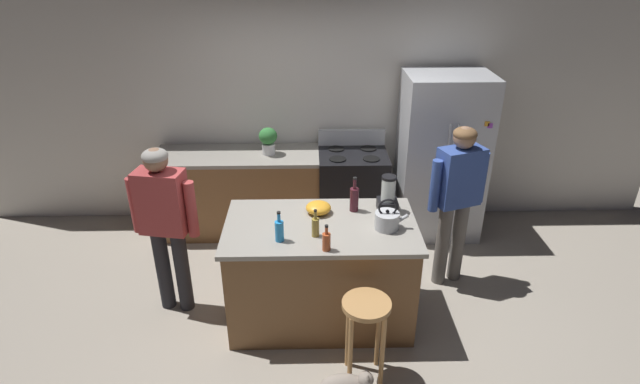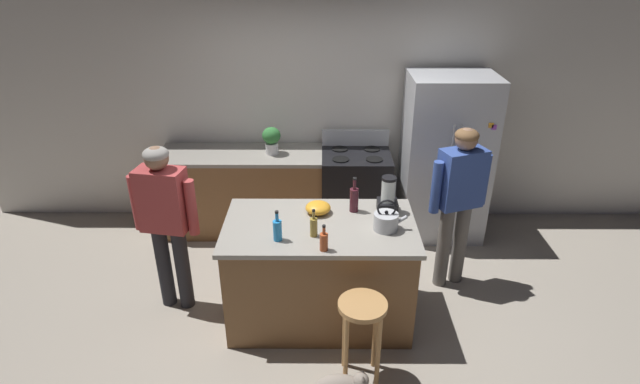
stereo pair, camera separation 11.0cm
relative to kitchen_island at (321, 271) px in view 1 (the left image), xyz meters
name	(u,v)px [view 1 (the left image)]	position (x,y,z in m)	size (l,w,h in m)	color
ground_plane	(321,314)	(0.00, 0.00, -0.48)	(14.00, 14.00, 0.00)	#9E9384
back_wall	(317,107)	(0.00, 1.95, 0.87)	(8.00, 0.10, 2.70)	silver
kitchen_island	(321,271)	(0.00, 0.00, 0.00)	(1.60, 0.92, 0.95)	brown
back_counter_run	(248,193)	(-0.80, 1.55, 0.00)	(2.00, 0.64, 0.95)	brown
refrigerator	(441,157)	(1.36, 1.50, 0.44)	(0.90, 0.73, 1.83)	#B7BABF
stove_range	(352,192)	(0.39, 1.52, 0.01)	(0.76, 0.65, 1.13)	black
person_by_island_left	(164,217)	(-1.32, 0.15, 0.47)	(0.60, 0.29, 1.57)	#26262B
person_by_sink_right	(457,192)	(1.27, 0.51, 0.50)	(0.59, 0.34, 1.61)	#66605B
bar_stool	(366,320)	(0.31, -0.72, 0.08)	(0.36, 0.36, 0.72)	#B7844C
potted_plant	(268,139)	(-0.53, 1.55, 0.64)	(0.20, 0.20, 0.30)	silver
blender_appliance	(388,196)	(0.58, 0.23, 0.61)	(0.17, 0.17, 0.33)	black
bottle_soda	(279,230)	(-0.33, -0.24, 0.56)	(0.07, 0.07, 0.26)	#268CD8
bottle_wine	(354,199)	(0.29, 0.24, 0.59)	(0.08, 0.08, 0.32)	#471923
bottle_vinegar	(315,226)	(-0.05, -0.18, 0.56)	(0.06, 0.06, 0.24)	olive
bottle_cooking_sauce	(326,241)	(0.03, -0.38, 0.55)	(0.06, 0.06, 0.22)	#B24C26
mixing_bowl	(318,208)	(-0.02, 0.20, 0.52)	(0.22, 0.22, 0.10)	orange
tea_kettle	(387,220)	(0.53, -0.07, 0.55)	(0.28, 0.20, 0.27)	#B7BABF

